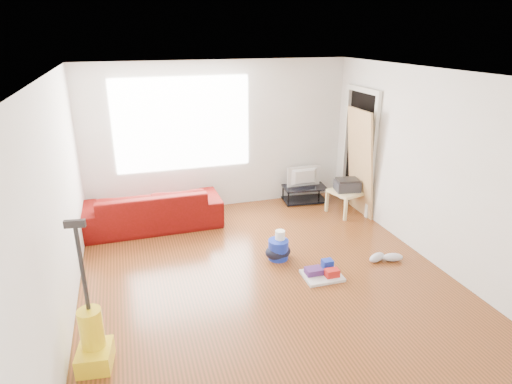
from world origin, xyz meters
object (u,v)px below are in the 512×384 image
object	(u,v)px
bucket	(278,258)
backpack	(278,258)
cleaning_tray	(323,273)
vacuum	(93,340)
tv_stand	(304,194)
sofa	(154,226)
side_table	(347,194)

from	to	relation	value
bucket	backpack	bearing A→B (deg)	127.47
cleaning_tray	vacuum	world-z (taller)	vacuum
bucket	backpack	world-z (taller)	bucket
bucket	cleaning_tray	size ratio (longest dim) A/B	0.57
tv_stand	backpack	xyz separation A→B (m)	(-1.18, -1.83, -0.15)
backpack	tv_stand	bearing A→B (deg)	45.10
sofa	side_table	bearing A→B (deg)	172.39
sofa	vacuum	size ratio (longest dim) A/B	1.47
bucket	vacuum	size ratio (longest dim) A/B	0.19
side_table	bucket	world-z (taller)	side_table
sofa	backpack	bearing A→B (deg)	134.71
bucket	cleaning_tray	xyz separation A→B (m)	(0.38, -0.60, 0.05)
cleaning_tray	tv_stand	bearing A→B (deg)	71.89
backpack	sofa	bearing A→B (deg)	122.65
side_table	vacuum	distance (m)	4.67
tv_stand	vacuum	xyz separation A→B (m)	(-3.49, -3.18, 0.12)
side_table	vacuum	world-z (taller)	vacuum
backpack	vacuum	xyz separation A→B (m)	(-2.31, -1.35, 0.27)
bucket	backpack	distance (m)	0.00
side_table	cleaning_tray	distance (m)	2.16
bucket	backpack	size ratio (longest dim) A/B	0.76
bucket	vacuum	distance (m)	2.69
side_table	backpack	world-z (taller)	side_table
side_table	backpack	distance (m)	2.02
vacuum	tv_stand	bearing A→B (deg)	50.23
tv_stand	vacuum	bearing A→B (deg)	-131.62
side_table	cleaning_tray	size ratio (longest dim) A/B	1.26
backpack	vacuum	distance (m)	2.69
sofa	cleaning_tray	size ratio (longest dim) A/B	4.40
tv_stand	side_table	xyz separation A→B (m)	(0.46, -0.70, 0.19)
sofa	backpack	world-z (taller)	sofa
side_table	vacuum	xyz separation A→B (m)	(-3.95, -2.49, -0.07)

